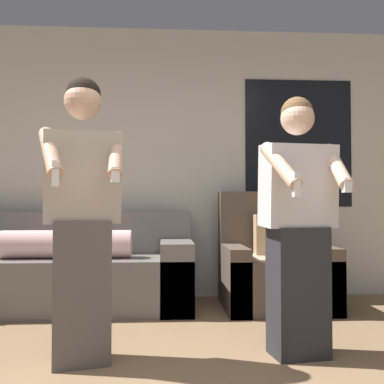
{
  "coord_description": "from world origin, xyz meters",
  "views": [
    {
      "loc": [
        -0.1,
        -1.64,
        0.91
      ],
      "look_at": [
        0.07,
        1.04,
        0.99
      ],
      "focal_mm": 42.0,
      "sensor_mm": 36.0,
      "label": 1
    }
  ],
  "objects_px": {
    "armchair": "(275,268)",
    "person_right": "(298,225)",
    "couch": "(70,272)",
    "person_left": "(82,218)"
  },
  "relations": [
    {
      "from": "couch",
      "to": "person_left",
      "type": "distance_m",
      "value": 1.56
    },
    {
      "from": "couch",
      "to": "armchair",
      "type": "relative_size",
      "value": 2.07
    },
    {
      "from": "person_left",
      "to": "couch",
      "type": "bearing_deg",
      "value": 104.09
    },
    {
      "from": "couch",
      "to": "person_right",
      "type": "bearing_deg",
      "value": -39.77
    },
    {
      "from": "armchair",
      "to": "person_right",
      "type": "relative_size",
      "value": 0.66
    },
    {
      "from": "couch",
      "to": "armchair",
      "type": "height_order",
      "value": "armchair"
    },
    {
      "from": "armchair",
      "to": "person_left",
      "type": "relative_size",
      "value": 0.63
    },
    {
      "from": "couch",
      "to": "armchair",
      "type": "bearing_deg",
      "value": -1.64
    },
    {
      "from": "armchair",
      "to": "person_left",
      "type": "height_order",
      "value": "person_left"
    },
    {
      "from": "couch",
      "to": "armchair",
      "type": "distance_m",
      "value": 1.83
    }
  ]
}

